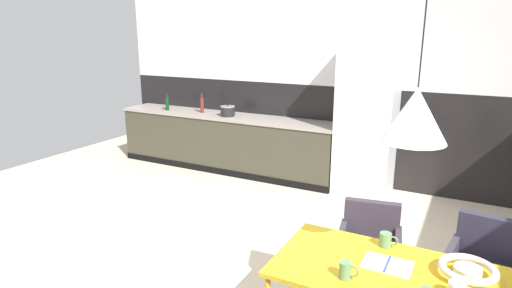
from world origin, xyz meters
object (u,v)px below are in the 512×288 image
Objects in this scene: armchair_near_window at (370,238)px; pendant_lamp_over_table_near at (415,115)px; dining_table at (400,281)px; cooking_pot at (228,111)px; fruit_bowl at (468,270)px; bottle_spice_small at (202,105)px; armchair_head_of_table at (485,258)px; open_book at (387,265)px; mug_dark_espresso at (386,240)px; refrigerator_column at (367,118)px; mug_tall_blue at (346,270)px; bottle_vinegar_dark at (167,103)px.

armchair_near_window is 1.51m from pendant_lamp_over_table_near.
dining_table is 1.30× the size of pendant_lamp_over_table_near.
dining_table is at bearing -44.73° from cooking_pot.
fruit_bowl is 1.07× the size of bottle_spice_small.
pendant_lamp_over_table_near is at bearing 69.26° from armchair_head_of_table.
mug_dark_espresso is (-0.06, 0.24, 0.04)m from open_book.
refrigerator_column is 2.63m from bottle_spice_small.
refrigerator_column reaches higher than armchair_head_of_table.
pendant_lamp_over_table_near reaches higher than armchair_near_window.
armchair_near_window is at bearing 94.48° from mug_tall_blue.
armchair_head_of_table is at bearing 42.95° from mug_dark_espresso.
armchair_head_of_table is at bearing -24.49° from bottle_vinegar_dark.
refrigerator_column is at bearing 114.08° from fruit_bowl.
cooking_pot is at bearing 139.74° from fruit_bowl.
fruit_bowl is 1.12× the size of open_book.
mug_tall_blue is 0.98m from pendant_lamp_over_table_near.
open_book is 2.49× the size of mug_tall_blue.
dining_table is 4.79m from bottle_spice_small.
bottle_vinegar_dark is (-4.16, 2.98, 0.26)m from open_book.
bottle_spice_small is at bearing -44.95° from armchair_near_window.
refrigerator_column reaches higher than bottle_vinegar_dark.
dining_table is 4.37m from cooking_pot.
open_book is at bearing 100.06° from armchair_near_window.
cooking_pot reaches higher than armchair_near_window.
armchair_head_of_table is 6.44× the size of mug_dark_espresso.
armchair_near_window is 0.67× the size of pendant_lamp_over_table_near.
pendant_lamp_over_table_near is (4.25, -3.05, 0.71)m from bottle_vinegar_dark.
armchair_head_of_table is 4.70m from bottle_spice_small.
bottle_spice_small is (-4.10, 2.25, 0.50)m from armchair_head_of_table.
fruit_bowl is 0.46m from open_book.
cooking_pot is at bearing -24.06° from armchair_head_of_table.
cooking_pot is at bearing -178.02° from refrigerator_column.
cooking_pot reaches higher than armchair_head_of_table.
pendant_lamp_over_table_near is (-0.36, -0.16, 0.93)m from fruit_bowl.
dining_table is 4.58× the size of fruit_bowl.
refrigerator_column is 3.38m from pendant_lamp_over_table_near.
mug_dark_espresso is at bearing -33.73° from bottle_vinegar_dark.
bottle_vinegar_dark reaches higher than armchair_near_window.
bottle_spice_small is 4.84m from pendant_lamp_over_table_near.
pendant_lamp_over_table_near is at bearing -41.03° from bottle_spice_small.
mug_dark_espresso is at bearing 50.35° from armchair_head_of_table.
mug_tall_blue is at bearing -145.50° from pendant_lamp_over_table_near.
pendant_lamp_over_table_near is at bearing -90.00° from dining_table.
bottle_spice_small is 0.27× the size of pendant_lamp_over_table_near.
bottle_vinegar_dark reaches higher than armchair_head_of_table.
armchair_head_of_table is at bearing 55.13° from mug_tall_blue.
dining_table is at bearing 36.80° from mug_tall_blue.
fruit_bowl is (0.36, 0.14, 0.10)m from dining_table.
armchair_head_of_table is at bearing 80.63° from fruit_bowl.
pendant_lamp_over_table_near reaches higher than mug_dark_espresso.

